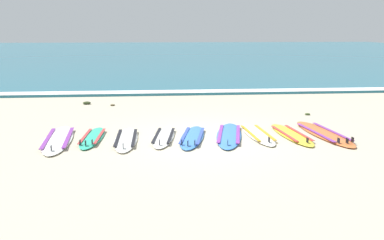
# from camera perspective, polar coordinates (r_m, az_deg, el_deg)

# --- Properties ---
(ground_plane) EXTENTS (80.00, 80.00, 0.00)m
(ground_plane) POSITION_cam_1_polar(r_m,az_deg,el_deg) (9.11, 2.32, -2.86)
(ground_plane) COLOR #B7AD93
(sea) EXTENTS (80.00, 60.00, 0.10)m
(sea) POSITION_cam_1_polar(r_m,az_deg,el_deg) (44.95, -3.35, 10.10)
(sea) COLOR #23667A
(sea) RESTS_ON ground
(wave_foam_strip) EXTENTS (80.00, 0.77, 0.11)m
(wave_foam_strip) POSITION_cam_1_polar(r_m,az_deg,el_deg) (15.49, -0.63, 4.09)
(wave_foam_strip) COLOR white
(wave_foam_strip) RESTS_ON ground
(surfboard_0) EXTENTS (0.91, 2.59, 0.18)m
(surfboard_0) POSITION_cam_1_polar(r_m,az_deg,el_deg) (9.51, -19.19, -2.69)
(surfboard_0) COLOR white
(surfboard_0) RESTS_ON ground
(surfboard_1) EXTENTS (0.53, 1.92, 0.18)m
(surfboard_1) POSITION_cam_1_polar(r_m,az_deg,el_deg) (9.41, -14.53, -2.53)
(surfboard_1) COLOR #2DB793
(surfboard_1) RESTS_ON ground
(surfboard_2) EXTENTS (0.55, 2.11, 0.18)m
(surfboard_2) POSITION_cam_1_polar(r_m,az_deg,el_deg) (9.12, -9.73, -2.79)
(surfboard_2) COLOR white
(surfboard_2) RESTS_ON ground
(surfboard_3) EXTENTS (0.72, 1.97, 0.18)m
(surfboard_3) POSITION_cam_1_polar(r_m,az_deg,el_deg) (9.20, -4.22, -2.49)
(surfboard_3) COLOR white
(surfboard_3) RESTS_ON ground
(surfboard_4) EXTENTS (0.94, 2.17, 0.18)m
(surfboard_4) POSITION_cam_1_polar(r_m,az_deg,el_deg) (9.17, 0.05, -2.51)
(surfboard_4) COLOR #3875CC
(surfboard_4) RESTS_ON ground
(surfboard_5) EXTENTS (1.07, 2.46, 0.18)m
(surfboard_5) POSITION_cam_1_polar(r_m,az_deg,el_deg) (9.37, 5.51, -2.22)
(surfboard_5) COLOR #3875CC
(surfboard_5) RESTS_ON ground
(surfboard_6) EXTENTS (0.67, 2.11, 0.18)m
(surfboard_6) POSITION_cam_1_polar(r_m,az_deg,el_deg) (9.54, 9.66, -2.07)
(surfboard_6) COLOR silver
(surfboard_6) RESTS_ON ground
(surfboard_7) EXTENTS (0.75, 2.16, 0.18)m
(surfboard_7) POSITION_cam_1_polar(r_m,az_deg,el_deg) (9.70, 14.47, -2.07)
(surfboard_7) COLOR yellow
(surfboard_7) RESTS_ON ground
(surfboard_8) EXTENTS (0.93, 2.58, 0.18)m
(surfboard_8) POSITION_cam_1_polar(r_m,az_deg,el_deg) (10.03, 18.89, -1.86)
(surfboard_8) COLOR orange
(surfboard_8) RESTS_ON ground
(seaweed_clump_near_shoreline) EXTENTS (0.16, 0.13, 0.06)m
(seaweed_clump_near_shoreline) POSITION_cam_1_polar(r_m,az_deg,el_deg) (13.34, -11.68, 2.19)
(seaweed_clump_near_shoreline) COLOR #4C4228
(seaweed_clump_near_shoreline) RESTS_ON ground
(seaweed_clump_mid_sand) EXTENTS (0.27, 0.22, 0.10)m
(seaweed_clump_mid_sand) POSITION_cam_1_polar(r_m,az_deg,el_deg) (13.83, -15.31, 2.46)
(seaweed_clump_mid_sand) COLOR #2D381E
(seaweed_clump_mid_sand) RESTS_ON ground
(seaweed_clump_by_the_boards) EXTENTS (0.16, 0.13, 0.06)m
(seaweed_clump_by_the_boards) POSITION_cam_1_polar(r_m,az_deg,el_deg) (12.18, 16.73, 0.85)
(seaweed_clump_by_the_boards) COLOR #384723
(seaweed_clump_by_the_boards) RESTS_ON ground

